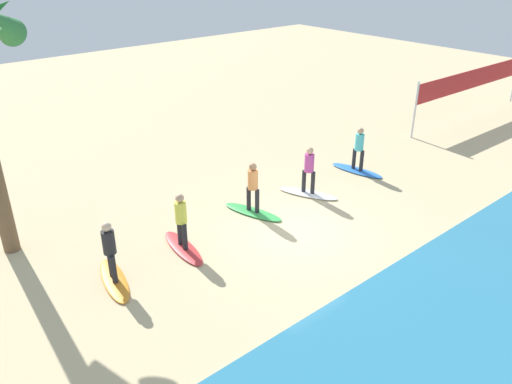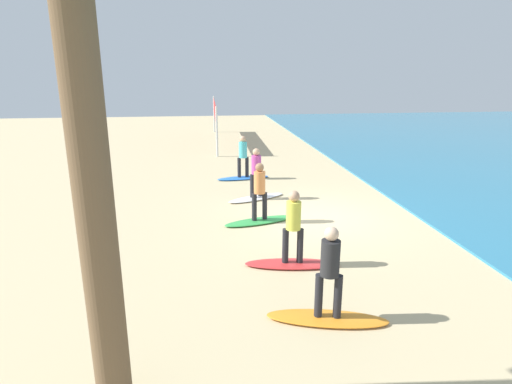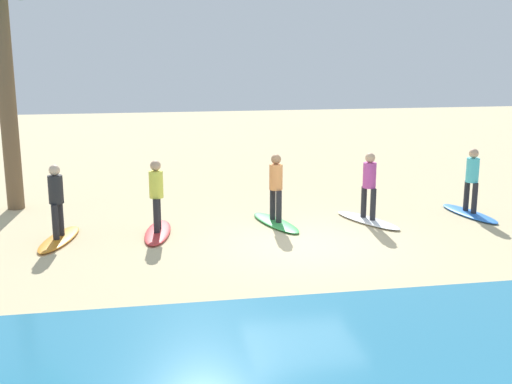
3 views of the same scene
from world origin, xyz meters
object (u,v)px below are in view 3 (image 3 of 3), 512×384
(surfboard_red, at_px, (158,232))
(surfboard_orange, at_px, (59,239))
(surfer_red, at_px, (156,190))
(surfer_orange, at_px, (56,196))
(surfer_blue, at_px, (472,176))
(surfboard_white, at_px, (368,220))
(surfer_white, at_px, (369,181))
(surfer_green, at_px, (276,183))
(surfboard_blue, at_px, (469,213))
(surfboard_green, at_px, (276,222))

(surfboard_red, distance_m, surfboard_orange, 2.18)
(surfer_red, distance_m, surfer_orange, 2.18)
(surfer_blue, distance_m, surfboard_white, 2.98)
(surfer_white, distance_m, surfer_red, 5.14)
(surfboard_white, xyz_separation_m, surfer_red, (5.14, 0.14, 0.99))
(surfboard_orange, bearing_deg, surfer_orange, -76.60)
(surfer_blue, distance_m, surfer_green, 5.09)
(surfboard_blue, relative_size, surfboard_white, 1.00)
(surfer_blue, distance_m, surfboard_red, 8.01)
(surfboard_green, bearing_deg, surfer_white, 69.09)
(surfer_white, bearing_deg, surfer_blue, -176.59)
(surfer_green, bearing_deg, surfer_red, 6.87)
(surfboard_green, relative_size, surfboard_red, 1.00)
(surfboard_orange, distance_m, surfer_orange, 0.99)
(surfboard_blue, bearing_deg, surfer_white, -95.78)
(surfer_white, bearing_deg, surfboard_white, 90.00)
(surfboard_blue, height_order, surfboard_red, same)
(surfer_blue, distance_m, surfboard_orange, 10.18)
(surfer_white, xyz_separation_m, surfer_orange, (7.32, 0.29, 0.00))
(surfboard_white, relative_size, surfer_red, 1.28)
(surfer_blue, height_order, surfer_red, same)
(surfer_blue, bearing_deg, surfer_white, 3.41)
(surfboard_orange, bearing_deg, surfboard_green, 108.99)
(surfer_green, height_order, surfboard_red, surfer_green)
(surfboard_blue, relative_size, surfboard_orange, 1.00)
(surfer_blue, relative_size, surfboard_white, 0.78)
(surfboard_red, distance_m, surfer_red, 0.99)
(surfboard_white, bearing_deg, surfboard_red, -112.66)
(surfboard_green, distance_m, surfboard_red, 2.88)
(surfboard_red, height_order, surfer_orange, surfer_orange)
(surfer_blue, xyz_separation_m, surfer_orange, (10.12, 0.46, 0.00))
(surfer_blue, xyz_separation_m, surfboard_green, (5.09, -0.03, -0.99))
(surfboard_white, distance_m, surfer_orange, 7.39)
(surfer_white, bearing_deg, surfboard_green, -5.04)
(surfer_orange, bearing_deg, surfer_white, -177.73)
(surfboard_blue, xyz_separation_m, surfboard_green, (5.09, -0.03, 0.00))
(surfboard_blue, bearing_deg, surfboard_white, -95.78)
(surfer_orange, bearing_deg, surfboard_red, -176.11)
(surfer_white, distance_m, surfer_green, 2.29)
(surfboard_green, bearing_deg, surfboard_blue, 73.75)
(surfer_blue, xyz_separation_m, surfboard_white, (2.80, 0.17, -0.99))
(surfer_white, bearing_deg, surfboard_red, 1.59)
(surfboard_white, xyz_separation_m, surfer_orange, (7.32, 0.29, 0.99))
(surfboard_blue, height_order, surfboard_green, same)
(surfer_green, height_order, surfboard_orange, surfer_green)
(surfboard_blue, distance_m, surfboard_white, 2.81)
(surfer_green, height_order, surfer_red, same)
(surfer_white, relative_size, surfboard_red, 0.78)
(surfboard_blue, xyz_separation_m, surfer_orange, (10.12, 0.46, 0.99))
(surfer_white, distance_m, surfboard_green, 2.50)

